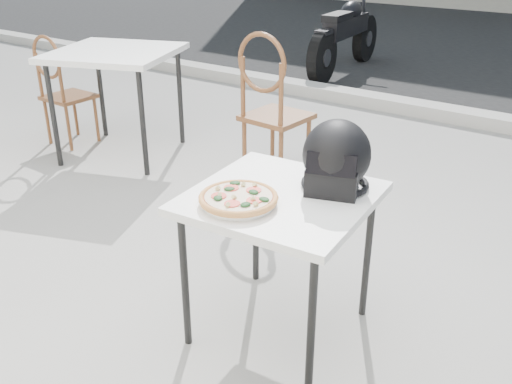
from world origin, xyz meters
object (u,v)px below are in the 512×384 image
Objects in this scene: motorcycle at (346,36)px; pizza at (238,197)px; cafe_chair_side at (60,85)px; cafe_table_side at (115,60)px; cafe_chair_main at (270,101)px; plate at (239,203)px; helmet at (336,159)px; cafe_table_main at (281,208)px.

pizza is at bearing -72.97° from motorcycle.
cafe_table_side is at bearing -165.36° from cafe_chair_side.
pizza is at bearing 124.07° from cafe_chair_main.
pizza is 0.18× the size of motorcycle.
helmet is (0.23, 0.37, 0.12)m from plate.
plate is 0.26× the size of cafe_table_side.
cafe_table_main is 0.84× the size of cafe_chair_side.
cafe_chair_main is at bearing 125.63° from cafe_table_main.
helmet is (0.23, 0.37, 0.10)m from pizza.
helmet is (0.15, 0.19, 0.19)m from cafe_table_main.
pizza reaches higher than cafe_table_main.
cafe_table_side is (-2.41, 0.95, -0.05)m from helmet.
cafe_chair_main reaches higher than helmet.
cafe_table_main is 2.58× the size of plate.
helmet reaches higher than cafe_table_side.
plate is 0.81× the size of pizza.
cafe_chair_side reaches higher than cafe_table_main.
cafe_table_main is at bearing 161.24° from cafe_chair_side.
plate is (-0.09, -0.18, 0.07)m from cafe_table_main.
cafe_table_main is 0.38× the size of motorcycle.
helmet is at bearing -68.99° from motorcycle.
cafe_chair_main is (-1.13, 1.19, -0.22)m from helmet.
cafe_chair_main is 1.86m from cafe_chair_side.
plate is at bearing -117.30° from pizza.
motorcycle is at bearing -67.07° from cafe_chair_main.
cafe_chair_main is at bearing 120.07° from plate.
cafe_table_side is (-2.17, 1.31, 0.05)m from pizza.
helmet is 0.40× the size of cafe_chair_side.
pizza is 2.97m from cafe_chair_side.
cafe_chair_main reaches higher than pizza.
pizza is 1.80m from cafe_chair_main.
cafe_chair_side is at bearing 156.54° from pizza.
plate is 0.02m from pizza.
helmet reaches higher than pizza.
motorcycle is (-2.07, 4.95, -0.25)m from plate.
cafe_table_main is 5.24m from motorcycle.
plate is 0.28× the size of cafe_chair_main.
helmet is at bearing 57.39° from pizza.
pizza is 2.54m from cafe_table_side.
helmet is 1.65m from cafe_chair_main.
cafe_chair_side is 0.45× the size of motorcycle.
motorcycle reaches higher than cafe_table_side.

